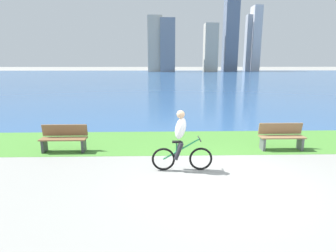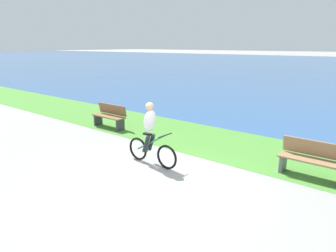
% 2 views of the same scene
% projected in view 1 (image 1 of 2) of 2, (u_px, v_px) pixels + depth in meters
% --- Properties ---
extents(ground_plane, '(300.00, 300.00, 0.00)m').
position_uv_depth(ground_plane, '(223.00, 183.00, 7.04)').
color(ground_plane, gray).
extents(grass_strip_bayside, '(120.00, 3.19, 0.01)m').
position_uv_depth(grass_strip_bayside, '(201.00, 142.00, 10.63)').
color(grass_strip_bayside, '#478433').
rests_on(grass_strip_bayside, ground).
extents(bay_water_surface, '(300.00, 82.71, 0.00)m').
position_uv_depth(bay_water_surface, '(168.00, 78.00, 52.48)').
color(bay_water_surface, '#2D568C').
rests_on(bay_water_surface, ground).
extents(cyclist_lead, '(1.68, 0.52, 1.69)m').
position_uv_depth(cyclist_lead, '(181.00, 141.00, 7.68)').
color(cyclist_lead, black).
rests_on(cyclist_lead, ground).
extents(bench_near_path, '(1.50, 0.47, 0.90)m').
position_uv_depth(bench_near_path, '(281.00, 136.00, 9.64)').
color(bench_near_path, olive).
rests_on(bench_near_path, ground).
extents(bench_far_along_path, '(1.50, 0.47, 0.90)m').
position_uv_depth(bench_far_along_path, '(64.00, 138.00, 9.40)').
color(bench_far_along_path, brown).
rests_on(bench_far_along_path, ground).
extents(city_skyline_far_shore, '(33.79, 9.89, 20.91)m').
position_uv_depth(city_skyline_far_shore, '(211.00, 42.00, 83.03)').
color(city_skyline_far_shore, '#ADA899').
rests_on(city_skyline_far_shore, ground).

